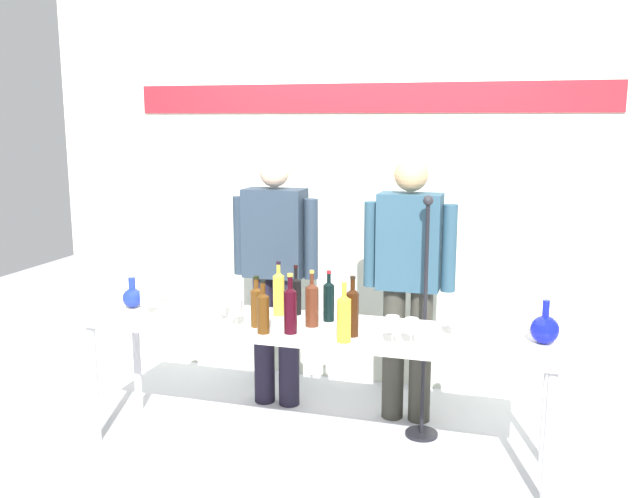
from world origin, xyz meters
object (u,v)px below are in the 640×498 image
(display_table, at_px, (312,336))
(wine_bottle_7, at_px, (344,317))
(microphone_stand, at_px, (424,359))
(wine_bottle_5, at_px, (290,308))
(wine_glass_left_0, at_px, (163,289))
(wine_glass_left_1, at_px, (220,305))
(wine_bottle_8, at_px, (263,311))
(wine_bottle_4, at_px, (353,310))
(wine_glass_left_3, at_px, (146,299))
(wine_bottle_3, at_px, (311,303))
(presenter_right, at_px, (409,274))
(wine_bottle_6, at_px, (296,294))
(wine_glass_left_2, at_px, (227,300))
(wine_glass_right_1, at_px, (392,324))
(wine_bottle_1, at_px, (329,300))
(wine_glass_right_0, at_px, (412,326))
(decanter_blue_left, at_px, (133,297))
(wine_bottle_0, at_px, (279,292))
(presenter_left, at_px, (275,267))
(wine_glass_right_2, at_px, (453,317))
(wine_bottle_2, at_px, (256,305))
(wine_glass_left_4, at_px, (212,295))
(wine_glass_left_5, at_px, (236,308))
(decanter_blue_right, at_px, (545,329))

(display_table, distance_m, wine_bottle_7, 0.39)
(wine_bottle_7, distance_m, microphone_stand, 0.81)
(display_table, distance_m, wine_bottle_5, 0.27)
(display_table, distance_m, wine_glass_left_0, 1.07)
(wine_glass_left_1, bearing_deg, wine_bottle_8, -19.70)
(display_table, relative_size, wine_bottle_4, 8.17)
(wine_bottle_5, distance_m, wine_glass_left_3, 0.93)
(wine_bottle_3, bearing_deg, wine_glass_left_1, -170.18)
(presenter_right, distance_m, wine_bottle_6, 0.74)
(wine_bottle_4, relative_size, wine_bottle_5, 0.99)
(wine_glass_left_2, xyz_separation_m, wine_glass_right_1, (1.04, -0.26, 0.02))
(wine_bottle_1, relative_size, wine_glass_left_2, 2.22)
(wine_bottle_6, height_order, wine_glass_right_0, wine_bottle_6)
(decanter_blue_left, relative_size, wine_bottle_3, 0.60)
(wine_bottle_0, relative_size, wine_bottle_7, 1.01)
(wine_glass_right_1, relative_size, microphone_stand, 0.11)
(presenter_right, height_order, wine_bottle_4, presenter_right)
(presenter_left, xyz_separation_m, wine_bottle_3, (0.44, -0.62, -0.05))
(wine_bottle_5, bearing_deg, wine_glass_right_2, 12.23)
(wine_bottle_4, distance_m, wine_glass_left_1, 0.78)
(wine_glass_left_3, relative_size, wine_glass_right_1, 0.92)
(display_table, relative_size, wine_glass_left_2, 20.20)
(presenter_right, xyz_separation_m, wine_bottle_4, (-0.18, -0.73, -0.05))
(wine_bottle_3, xyz_separation_m, wine_bottle_8, (-0.21, -0.20, -0.01))
(presenter_left, height_order, wine_bottle_2, presenter_left)
(display_table, height_order, wine_bottle_6, wine_bottle_6)
(wine_bottle_5, xyz_separation_m, wine_glass_left_3, (-0.93, 0.08, -0.04))
(wine_bottle_7, relative_size, wine_glass_left_3, 2.21)
(wine_bottle_7, xyz_separation_m, microphone_stand, (0.34, 0.62, -0.41))
(wine_bottle_2, bearing_deg, wine_glass_right_1, -7.74)
(wine_bottle_5, relative_size, wine_glass_right_0, 2.41)
(presenter_left, bearing_deg, wine_glass_right_1, -41.21)
(display_table, distance_m, wine_bottle_3, 0.19)
(microphone_stand, bearing_deg, wine_glass_left_4, -167.20)
(presenter_left, relative_size, wine_bottle_2, 5.74)
(wine_bottle_6, relative_size, wine_bottle_8, 1.00)
(wine_bottle_3, distance_m, wine_glass_right_1, 0.54)
(wine_glass_right_1, bearing_deg, wine_glass_right_0, 28.10)
(wine_bottle_2, relative_size, wine_bottle_5, 0.87)
(decanter_blue_left, distance_m, wine_glass_left_5, 0.79)
(wine_bottle_4, xyz_separation_m, wine_glass_left_4, (-0.93, 0.23, -0.04))
(wine_bottle_1, xyz_separation_m, wine_glass_left_3, (-1.07, -0.21, -0.03))
(wine_bottle_4, bearing_deg, wine_bottle_6, 143.70)
(decanter_blue_left, xyz_separation_m, wine_bottle_5, (1.10, -0.21, 0.07))
(wine_bottle_3, distance_m, wine_bottle_6, 0.25)
(wine_bottle_4, distance_m, wine_bottle_7, 0.11)
(presenter_right, distance_m, wine_bottle_2, 1.03)
(wine_bottle_8, bearing_deg, wine_glass_left_5, 158.60)
(wine_bottle_3, bearing_deg, decanter_blue_right, 2.34)
(display_table, distance_m, wine_bottle_0, 0.35)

